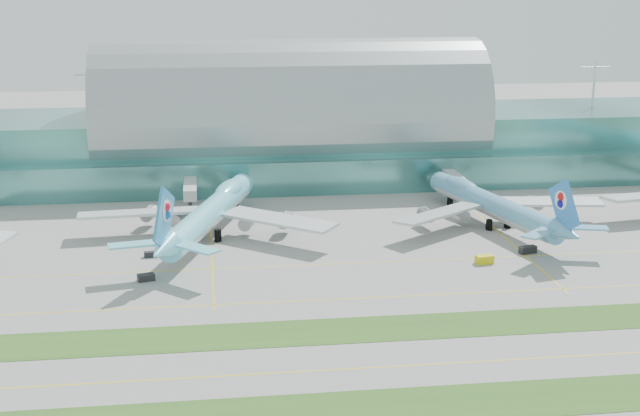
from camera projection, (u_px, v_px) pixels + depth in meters
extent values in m
plane|color=gray|center=(359.00, 334.00, 160.40)|extent=(700.00, 700.00, 0.00)
cube|color=#3D7A75|center=(290.00, 144.00, 282.35)|extent=(340.00, 42.00, 20.00)
cube|color=#3D7A75|center=(298.00, 177.00, 260.65)|extent=(340.00, 8.00, 10.00)
ellipsoid|color=#9EA5A8|center=(289.00, 113.00, 279.77)|extent=(340.00, 46.20, 16.17)
cylinder|color=white|center=(289.00, 88.00, 277.71)|extent=(0.80, 0.80, 16.00)
cube|color=#B2B7B7|center=(190.00, 187.00, 246.12)|extent=(3.50, 22.00, 3.00)
cylinder|color=black|center=(190.00, 208.00, 237.45)|extent=(1.00, 1.00, 4.00)
cube|color=#B2B7B7|center=(454.00, 179.00, 255.47)|extent=(3.50, 22.00, 3.00)
cylinder|color=black|center=(463.00, 199.00, 246.80)|extent=(1.00, 1.00, 4.00)
cube|color=#2D591E|center=(391.00, 407.00, 133.56)|extent=(420.00, 12.00, 0.08)
cube|color=#2D591E|center=(357.00, 330.00, 162.30)|extent=(420.00, 12.00, 0.08)
cube|color=yellow|center=(374.00, 367.00, 146.98)|extent=(420.00, 0.35, 0.01)
cube|color=yellow|center=(344.00, 299.00, 177.64)|extent=(420.00, 0.35, 0.01)
cube|color=yellow|center=(329.00, 264.00, 198.72)|extent=(420.00, 0.35, 0.01)
cylinder|color=#70DDF6|center=(210.00, 213.00, 218.25)|extent=(24.08, 59.96, 6.09)
ellipsoid|color=#70DDF6|center=(229.00, 190.00, 234.05)|extent=(11.08, 19.41, 4.34)
cone|color=#70DDF6|center=(244.00, 182.00, 249.48)|extent=(7.29, 6.52, 6.09)
cone|color=#70DDF6|center=(162.00, 250.00, 185.22)|extent=(8.17, 10.17, 5.79)
cube|color=silver|center=(139.00, 213.00, 219.46)|extent=(29.98, 9.72, 1.20)
cylinder|color=gray|center=(164.00, 216.00, 224.29)|extent=(4.81, 6.16, 3.34)
cube|color=silver|center=(279.00, 220.00, 213.50)|extent=(27.47, 24.45, 1.20)
cylinder|color=gray|center=(266.00, 221.00, 219.83)|extent=(4.81, 6.16, 3.34)
cube|color=#2B85C3|center=(164.00, 219.00, 185.49)|extent=(4.43, 12.50, 14.17)
cylinder|color=silver|center=(165.00, 211.00, 186.04)|extent=(2.26, 4.77, 4.72)
cylinder|color=black|center=(236.00, 206.00, 241.45)|extent=(1.77, 1.77, 2.95)
cylinder|color=black|center=(195.00, 234.00, 216.17)|extent=(1.77, 1.77, 2.95)
cylinder|color=black|center=(218.00, 235.00, 215.18)|extent=(1.77, 1.77, 2.95)
cylinder|color=#5AA0C6|center=(492.00, 204.00, 227.68)|extent=(18.73, 55.64, 5.59)
ellipsoid|color=#5AA0C6|center=(461.00, 185.00, 241.39)|extent=(9.20, 17.77, 3.98)
cone|color=#5AA0C6|center=(435.00, 180.00, 254.81)|extent=(6.50, 5.71, 5.59)
cone|color=#5AA0C6|center=(567.00, 233.00, 198.97)|extent=(7.09, 9.15, 5.31)
cube|color=silver|center=(439.00, 214.00, 220.48)|extent=(25.92, 21.32, 1.10)
cylinder|color=gray|center=(443.00, 215.00, 226.78)|extent=(4.16, 5.55, 3.07)
cube|color=silver|center=(549.00, 202.00, 231.81)|extent=(27.75, 10.60, 1.10)
cylinder|color=gray|center=(525.00, 206.00, 235.27)|extent=(4.16, 5.55, 3.07)
cube|color=#3180DB|center=(564.00, 207.00, 199.12)|extent=(3.35, 11.64, 13.00)
cylinder|color=white|center=(562.00, 200.00, 199.59)|extent=(1.82, 4.40, 4.33)
cylinder|color=black|center=(450.00, 201.00, 247.89)|extent=(1.62, 1.62, 2.71)
cylinder|color=black|center=(489.00, 225.00, 224.56)|extent=(1.62, 1.62, 2.71)
cylinder|color=black|center=(508.00, 223.00, 226.45)|extent=(1.62, 1.62, 2.71)
cube|color=black|center=(146.00, 277.00, 187.91)|extent=(3.92, 2.85, 1.48)
cube|color=black|center=(152.00, 254.00, 203.64)|extent=(3.56, 1.99, 1.27)
cube|color=#CCBE0C|center=(484.00, 259.00, 199.01)|extent=(4.13, 2.77, 1.86)
cube|color=black|center=(528.00, 250.00, 206.15)|extent=(4.32, 2.70, 1.69)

